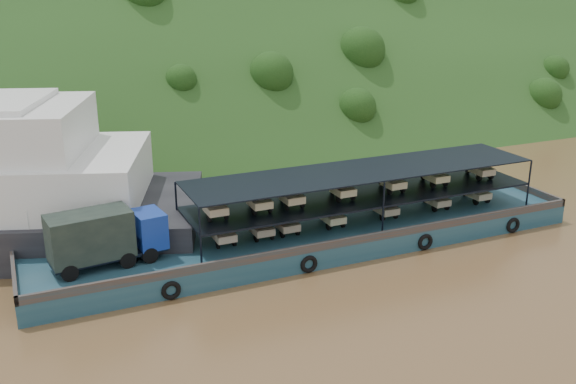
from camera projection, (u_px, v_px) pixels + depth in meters
name	position (u px, v px, depth m)	size (l,w,h in m)	color
ground	(337.00, 251.00, 39.76)	(160.00, 160.00, 0.00)	brown
hillside	(183.00, 131.00, 70.96)	(140.00, 28.00, 28.00)	#1F3C16
cargo_barge	(302.00, 231.00, 39.89)	(35.00, 7.18, 4.54)	#153A4C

